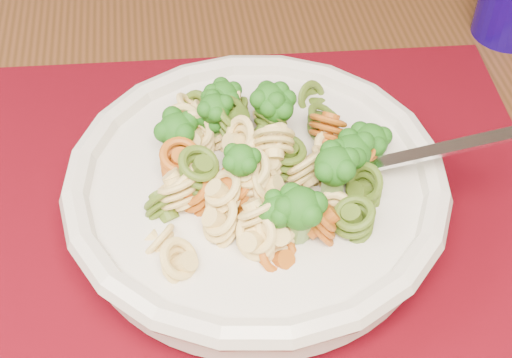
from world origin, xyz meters
name	(u,v)px	position (x,y,z in m)	size (l,w,h in m)	color
dining_table	(318,184)	(0.53, 0.30, 0.63)	(1.74, 1.40, 0.71)	#4F2B16
placemat	(255,196)	(0.43, 0.25, 0.71)	(0.44, 0.34, 0.00)	#56030F
pasta_bowl	(256,188)	(0.43, 0.23, 0.74)	(0.27, 0.27, 0.05)	beige
pasta_broccoli_heap	(256,173)	(0.43, 0.23, 0.76)	(0.23, 0.23, 0.06)	#F1D477
fork	(337,172)	(0.48, 0.21, 0.76)	(0.19, 0.02, 0.01)	silver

